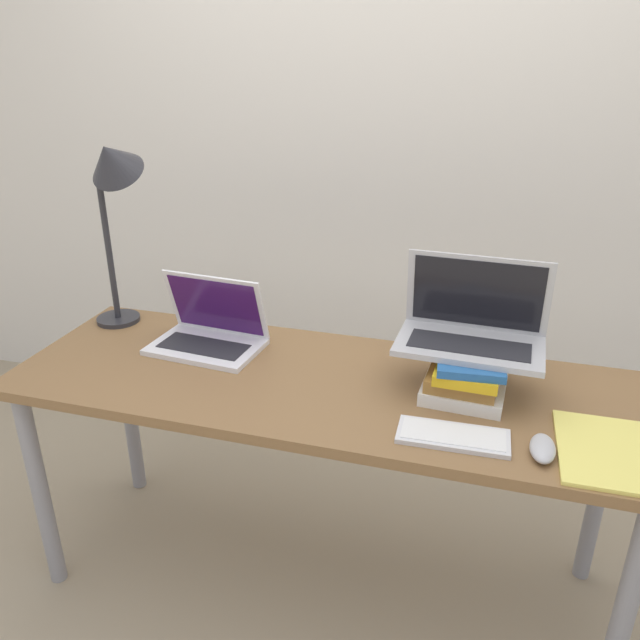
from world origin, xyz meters
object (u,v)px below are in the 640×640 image
object	(u,v)px
wireless_keyboard	(453,436)
desk_lamp	(112,183)
book_stack	(467,373)
notepad	(604,451)
mouse	(543,448)
laptop_on_books	(472,328)
laptop_left	(209,333)

from	to	relation	value
wireless_keyboard	desk_lamp	world-z (taller)	desk_lamp
book_stack	notepad	bearing A→B (deg)	-30.87
wireless_keyboard	desk_lamp	bearing A→B (deg)	162.03
mouse	desk_lamp	distance (m)	1.39
laptop_on_books	wireless_keyboard	bearing A→B (deg)	-92.25
mouse	notepad	world-z (taller)	mouse
book_stack	mouse	bearing A→B (deg)	-51.79
book_stack	wireless_keyboard	distance (m)	0.24
wireless_keyboard	desk_lamp	size ratio (longest dim) A/B	0.42
laptop_left	laptop_on_books	size ratio (longest dim) A/B	0.89
book_stack	wireless_keyboard	xyz separation A→B (m)	(-0.01, -0.23, -0.05)
desk_lamp	laptop_left	bearing A→B (deg)	-10.05
laptop_left	wireless_keyboard	world-z (taller)	laptop_left
laptop_on_books	mouse	xyz separation A→B (m)	(0.19, -0.28, -0.15)
book_stack	wireless_keyboard	world-z (taller)	book_stack
desk_lamp	notepad	bearing A→B (deg)	-12.43
book_stack	laptop_on_books	distance (m)	0.12
laptop_left	laptop_on_books	bearing A→B (deg)	-1.36
book_stack	notepad	distance (m)	0.38
book_stack	laptop_on_books	world-z (taller)	laptop_on_books
desk_lamp	book_stack	bearing A→B (deg)	-6.15
laptop_left	mouse	world-z (taller)	laptop_left
book_stack	laptop_on_books	size ratio (longest dim) A/B	0.73
laptop_left	notepad	size ratio (longest dim) A/B	1.16
wireless_keyboard	book_stack	bearing A→B (deg)	87.39
desk_lamp	laptop_on_books	bearing A→B (deg)	-3.88
wireless_keyboard	notepad	world-z (taller)	wireless_keyboard
laptop_on_books	notepad	size ratio (longest dim) A/B	1.30
mouse	notepad	bearing A→B (deg)	18.52
laptop_left	notepad	xyz separation A→B (m)	(1.09, -0.25, -0.04)
mouse	notepad	distance (m)	0.14
laptop_on_books	wireless_keyboard	world-z (taller)	laptop_on_books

